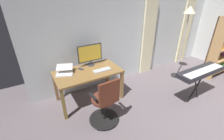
# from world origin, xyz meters

# --- Properties ---
(back_room_partition) EXTENTS (5.67, 0.10, 2.54)m
(back_room_partition) POSITION_xyz_m (0.00, -2.71, 1.27)
(back_room_partition) COLOR silver
(back_room_partition) RESTS_ON ground
(curtain_left_panel) EXTENTS (0.40, 0.06, 2.09)m
(curtain_left_panel) POSITION_xyz_m (-1.99, -2.60, 1.04)
(curtain_left_panel) COLOR beige
(curtain_left_panel) RESTS_ON ground
(curtain_right_panel) EXTENTS (0.41, 0.06, 2.09)m
(curtain_right_panel) POSITION_xyz_m (-0.38, -2.60, 1.04)
(curtain_right_panel) COLOR beige
(curtain_right_panel) RESTS_ON ground
(desk) EXTENTS (1.38, 0.75, 0.72)m
(desk) POSITION_xyz_m (1.64, -2.19, 0.63)
(desk) COLOR olive
(desk) RESTS_ON ground
(office_chair) EXTENTS (0.56, 0.56, 0.97)m
(office_chair) POSITION_xyz_m (1.66, -1.38, 0.45)
(office_chair) COLOR black
(office_chair) RESTS_ON ground
(computer_monitor) EXTENTS (0.56, 0.18, 0.48)m
(computer_monitor) POSITION_xyz_m (1.46, -2.45, 0.99)
(computer_monitor) COLOR #333338
(computer_monitor) RESTS_ON desk
(computer_keyboard) EXTENTS (0.38, 0.14, 0.02)m
(computer_keyboard) POSITION_xyz_m (1.37, -2.06, 0.73)
(computer_keyboard) COLOR #B7BCC1
(computer_keyboard) RESTS_ON desk
(laptop) EXTENTS (0.41, 0.40, 0.15)m
(laptop) POSITION_xyz_m (2.08, -2.32, 0.77)
(laptop) COLOR silver
(laptop) RESTS_ON desk
(cell_phone_face_up) EXTENTS (0.13, 0.16, 0.01)m
(cell_phone_face_up) POSITION_xyz_m (1.73, -2.35, 0.73)
(cell_phone_face_up) COLOR #333338
(cell_phone_face_up) RESTS_ON desk
(bookshelf) EXTENTS (0.86, 0.30, 1.76)m
(bookshelf) POSITION_xyz_m (-2.01, -1.43, 0.85)
(bookshelf) COLOR tan
(bookshelf) RESTS_ON ground
(piano_keyboard) EXTENTS (1.18, 0.33, 0.79)m
(piano_keyboard) POSITION_xyz_m (-0.38, -0.96, 0.72)
(piano_keyboard) COLOR black
(piano_keyboard) RESTS_ON ground
(floor_lamp) EXTENTS (0.29, 0.29, 1.92)m
(floor_lamp) POSITION_xyz_m (-0.97, -1.91, 1.56)
(floor_lamp) COLOR black
(floor_lamp) RESTS_ON ground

